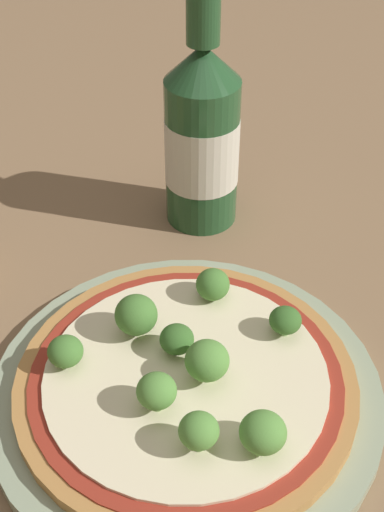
{
  "coord_description": "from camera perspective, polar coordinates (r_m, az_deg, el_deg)",
  "views": [
    {
      "loc": [
        -0.09,
        -0.34,
        0.42
      ],
      "look_at": [
        0.03,
        0.07,
        0.06
      ],
      "focal_mm": 50.0,
      "sensor_mm": 36.0,
      "label": 1
    }
  ],
  "objects": [
    {
      "name": "pizza",
      "position": [
        0.52,
        -0.67,
        -10.01
      ],
      "size": [
        0.25,
        0.25,
        0.01
      ],
      "color": "#B77F42",
      "rests_on": "plate"
    },
    {
      "name": "beer_bottle",
      "position": [
        0.64,
        0.81,
        9.67
      ],
      "size": [
        0.07,
        0.07,
        0.24
      ],
      "color": "#234C28",
      "rests_on": "ground_plane"
    },
    {
      "name": "broccoli_floret_5",
      "position": [
        0.52,
        -10.09,
        -7.53
      ],
      "size": [
        0.03,
        0.03,
        0.02
      ],
      "color": "#7A9E5B",
      "rests_on": "pizza"
    },
    {
      "name": "plate",
      "position": [
        0.53,
        -0.61,
        -10.89
      ],
      "size": [
        0.28,
        0.28,
        0.01
      ],
      "color": "#93A384",
      "rests_on": "ground_plane"
    },
    {
      "name": "broccoli_floret_2",
      "position": [
        0.46,
        0.54,
        -13.83
      ],
      "size": [
        0.03,
        0.03,
        0.03
      ],
      "color": "#7A9E5B",
      "rests_on": "pizza"
    },
    {
      "name": "broccoli_floret_0",
      "position": [
        0.56,
        1.67,
        -2.3
      ],
      "size": [
        0.03,
        0.03,
        0.03
      ],
      "color": "#7A9E5B",
      "rests_on": "pizza"
    },
    {
      "name": "broccoli_floret_1",
      "position": [
        0.52,
        -0.95,
        -6.63
      ],
      "size": [
        0.03,
        0.03,
        0.02
      ],
      "color": "#7A9E5B",
      "rests_on": "pizza"
    },
    {
      "name": "broccoli_floret_6",
      "position": [
        0.53,
        -4.49,
        -4.73
      ],
      "size": [
        0.03,
        0.03,
        0.03
      ],
      "color": "#7A9E5B",
      "rests_on": "pizza"
    },
    {
      "name": "ground_plane",
      "position": [
        0.54,
        -1.0,
        -9.91
      ],
      "size": [
        3.0,
        3.0,
        0.0
      ],
      "primitive_type": "plane",
      "color": "#846647"
    },
    {
      "name": "broccoli_floret_7",
      "position": [
        0.54,
        7.28,
        -4.79
      ],
      "size": [
        0.02,
        0.02,
        0.02
      ],
      "color": "#7A9E5B",
      "rests_on": "pizza"
    },
    {
      "name": "broccoli_floret_3",
      "position": [
        0.47,
        5.7,
        -13.87
      ],
      "size": [
        0.03,
        0.03,
        0.03
      ],
      "color": "#7A9E5B",
      "rests_on": "pizza"
    },
    {
      "name": "broccoli_floret_4",
      "position": [
        0.5,
        1.21,
        -8.38
      ],
      "size": [
        0.03,
        0.03,
        0.03
      ],
      "color": "#7A9E5B",
      "rests_on": "pizza"
    },
    {
      "name": "broccoli_floret_8",
      "position": [
        0.48,
        -2.85,
        -10.76
      ],
      "size": [
        0.03,
        0.03,
        0.03
      ],
      "color": "#7A9E5B",
      "rests_on": "pizza"
    }
  ]
}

